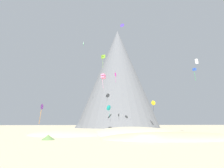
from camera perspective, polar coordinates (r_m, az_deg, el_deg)
ground_plane at (r=31.57m, az=9.81°, el=-16.22°), size 400.00×400.00×0.00m
dune_foreground_left at (r=46.13m, az=6.44°, el=-14.68°), size 27.17×27.27×3.79m
dune_foreground_right at (r=47.51m, az=-13.06°, el=-14.36°), size 19.99×16.97×2.37m
dune_midground at (r=38.02m, az=17.79°, el=-14.98°), size 27.00×14.04×2.31m
bush_near_right at (r=39.16m, az=12.43°, el=-14.54°), size 1.63×1.63×0.80m
bush_low_patch at (r=48.73m, az=9.48°, el=-14.15°), size 3.25×3.25×0.44m
bush_mid_center at (r=35.36m, az=-18.16°, el=-14.59°), size 2.91×2.91×0.86m
bush_scatter_east at (r=49.01m, az=-11.10°, el=-13.80°), size 1.50×1.50×0.91m
bush_far_left at (r=44.00m, az=-3.90°, el=-14.51°), size 3.37×3.37×0.59m
bush_ridge_crest at (r=49.82m, az=-15.55°, el=-13.85°), size 3.27×3.27×0.41m
rock_massif at (r=118.89m, az=1.77°, el=-0.59°), size 61.62×61.62×60.46m
kite_white_mid at (r=58.69m, az=23.51°, el=6.12°), size 1.04×0.32×1.46m
kite_lime_high at (r=87.50m, az=-2.59°, el=7.97°), size 1.96×1.91×5.90m
kite_blue_mid at (r=62.18m, az=22.97°, el=3.89°), size 1.16×1.14×3.84m
kite_magenta_mid at (r=79.35m, az=1.04°, el=2.54°), size 0.74×0.91×4.31m
kite_violet_low at (r=56.96m, az=-19.95°, el=-6.35°), size 0.71×1.58×5.41m
kite_yellow_low at (r=92.38m, az=11.95°, el=-5.46°), size 1.95×2.20×4.98m
kite_indigo_high at (r=69.77m, az=3.04°, el=16.73°), size 1.58×1.34×1.48m
kite_green_high at (r=89.01m, az=-8.29°, el=11.54°), size 0.19×1.18×1.49m
kite_teal_low at (r=90.62m, az=-0.91°, el=-7.02°), size 2.52×2.23×5.76m
kite_pink_mid at (r=72.59m, az=-2.56°, el=2.23°), size 2.00×2.03×5.64m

